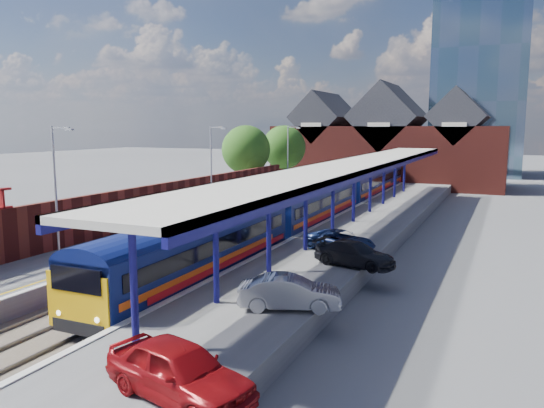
{
  "coord_description": "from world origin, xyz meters",
  "views": [
    {
      "loc": [
        15.38,
        -14.64,
        7.96
      ],
      "look_at": [
        0.35,
        18.69,
        2.6
      ],
      "focal_mm": 35.0,
      "sensor_mm": 36.0,
      "label": 1
    }
  ],
  "objects_px": {
    "lamp_post_b": "(57,183)",
    "lamp_post_d": "(289,154)",
    "train": "(343,191)",
    "platform_sign": "(240,191)",
    "lamp_post_c": "(213,164)",
    "parked_car_blue": "(340,240)",
    "parked_car_dark": "(355,254)",
    "parked_car_red": "(179,370)",
    "parked_car_silver": "(290,292)"
  },
  "relations": [
    {
      "from": "parked_car_blue",
      "to": "lamp_post_d",
      "type": "bearing_deg",
      "value": 47.37
    },
    {
      "from": "lamp_post_c",
      "to": "platform_sign",
      "type": "relative_size",
      "value": 2.8
    },
    {
      "from": "train",
      "to": "parked_car_silver",
      "type": "height_order",
      "value": "train"
    },
    {
      "from": "lamp_post_c",
      "to": "parked_car_dark",
      "type": "xyz_separation_m",
      "value": [
        14.86,
        -11.25,
        -3.38
      ]
    },
    {
      "from": "lamp_post_d",
      "to": "parked_car_dark",
      "type": "height_order",
      "value": "lamp_post_d"
    },
    {
      "from": "lamp_post_d",
      "to": "parked_car_blue",
      "type": "xyz_separation_m",
      "value": [
        13.19,
        -24.3,
        -3.42
      ]
    },
    {
      "from": "lamp_post_b",
      "to": "platform_sign",
      "type": "relative_size",
      "value": 2.8
    },
    {
      "from": "lamp_post_d",
      "to": "parked_car_blue",
      "type": "distance_m",
      "value": 27.86
    },
    {
      "from": "lamp_post_d",
      "to": "lamp_post_b",
      "type": "bearing_deg",
      "value": -90.0
    },
    {
      "from": "lamp_post_c",
      "to": "platform_sign",
      "type": "distance_m",
      "value": 3.34
    },
    {
      "from": "lamp_post_d",
      "to": "lamp_post_c",
      "type": "bearing_deg",
      "value": -90.0
    },
    {
      "from": "train",
      "to": "lamp_post_c",
      "type": "distance_m",
      "value": 13.01
    },
    {
      "from": "parked_car_silver",
      "to": "train",
      "type": "bearing_deg",
      "value": -7.28
    },
    {
      "from": "train",
      "to": "lamp_post_b",
      "type": "relative_size",
      "value": 9.42
    },
    {
      "from": "lamp_post_c",
      "to": "parked_car_red",
      "type": "bearing_deg",
      "value": -61.14
    },
    {
      "from": "lamp_post_b",
      "to": "parked_car_dark",
      "type": "height_order",
      "value": "lamp_post_b"
    },
    {
      "from": "train",
      "to": "parked_car_blue",
      "type": "height_order",
      "value": "train"
    },
    {
      "from": "lamp_post_c",
      "to": "parked_car_blue",
      "type": "bearing_deg",
      "value": -32.18
    },
    {
      "from": "parked_car_silver",
      "to": "parked_car_blue",
      "type": "xyz_separation_m",
      "value": [
        -1.1,
        10.16,
        -0.07
      ]
    },
    {
      "from": "lamp_post_c",
      "to": "parked_car_silver",
      "type": "relative_size",
      "value": 1.78
    },
    {
      "from": "lamp_post_c",
      "to": "lamp_post_d",
      "type": "xyz_separation_m",
      "value": [
        0.0,
        16.0,
        0.0
      ]
    },
    {
      "from": "platform_sign",
      "to": "parked_car_dark",
      "type": "distance_m",
      "value": 18.95
    },
    {
      "from": "train",
      "to": "lamp_post_d",
      "type": "relative_size",
      "value": 9.42
    },
    {
      "from": "lamp_post_c",
      "to": "parked_car_dark",
      "type": "height_order",
      "value": "lamp_post_c"
    },
    {
      "from": "lamp_post_c",
      "to": "parked_car_blue",
      "type": "height_order",
      "value": "lamp_post_c"
    },
    {
      "from": "parked_car_dark",
      "to": "parked_car_blue",
      "type": "xyz_separation_m",
      "value": [
        -1.67,
        2.95,
        -0.04
      ]
    },
    {
      "from": "lamp_post_b",
      "to": "lamp_post_d",
      "type": "distance_m",
      "value": 32.0
    },
    {
      "from": "lamp_post_b",
      "to": "parked_car_dark",
      "type": "relative_size",
      "value": 1.66
    },
    {
      "from": "parked_car_red",
      "to": "parked_car_dark",
      "type": "height_order",
      "value": "parked_car_red"
    },
    {
      "from": "train",
      "to": "platform_sign",
      "type": "distance_m",
      "value": 10.29
    },
    {
      "from": "lamp_post_b",
      "to": "parked_car_silver",
      "type": "xyz_separation_m",
      "value": [
        14.29,
        -2.46,
        -3.35
      ]
    },
    {
      "from": "platform_sign",
      "to": "parked_car_blue",
      "type": "distance_m",
      "value": 15.73
    },
    {
      "from": "platform_sign",
      "to": "parked_car_red",
      "type": "bearing_deg",
      "value": -65.16
    },
    {
      "from": "lamp_post_d",
      "to": "parked_car_red",
      "type": "bearing_deg",
      "value": -71.18
    },
    {
      "from": "lamp_post_c",
      "to": "parked_car_blue",
      "type": "distance_m",
      "value": 15.96
    },
    {
      "from": "lamp_post_b",
      "to": "lamp_post_c",
      "type": "relative_size",
      "value": 1.0
    },
    {
      "from": "parked_car_silver",
      "to": "parked_car_dark",
      "type": "bearing_deg",
      "value": -24.54
    },
    {
      "from": "lamp_post_c",
      "to": "lamp_post_d",
      "type": "relative_size",
      "value": 1.0
    },
    {
      "from": "lamp_post_b",
      "to": "parked_car_blue",
      "type": "bearing_deg",
      "value": 30.26
    },
    {
      "from": "parked_car_red",
      "to": "parked_car_blue",
      "type": "xyz_separation_m",
      "value": [
        -1.09,
        17.61,
        -0.18
      ]
    },
    {
      "from": "lamp_post_b",
      "to": "lamp_post_c",
      "type": "xyz_separation_m",
      "value": [
        0.0,
        16.0,
        0.0
      ]
    },
    {
      "from": "parked_car_silver",
      "to": "parked_car_blue",
      "type": "relative_size",
      "value": 0.95
    },
    {
      "from": "train",
      "to": "platform_sign",
      "type": "relative_size",
      "value": 26.37
    },
    {
      "from": "lamp_post_c",
      "to": "lamp_post_b",
      "type": "bearing_deg",
      "value": -90.0
    },
    {
      "from": "parked_car_silver",
      "to": "parked_car_blue",
      "type": "height_order",
      "value": "parked_car_silver"
    },
    {
      "from": "lamp_post_b",
      "to": "platform_sign",
      "type": "distance_m",
      "value": 18.2
    },
    {
      "from": "lamp_post_d",
      "to": "parked_car_silver",
      "type": "relative_size",
      "value": 1.78
    },
    {
      "from": "parked_car_red",
      "to": "parked_car_blue",
      "type": "height_order",
      "value": "parked_car_red"
    },
    {
      "from": "parked_car_silver",
      "to": "parked_car_red",
      "type": "bearing_deg",
      "value": 159.87
    },
    {
      "from": "lamp_post_c",
      "to": "parked_car_red",
      "type": "distance_m",
      "value": 29.76
    }
  ]
}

